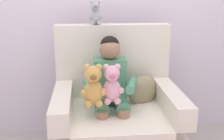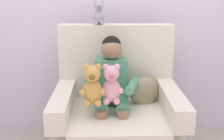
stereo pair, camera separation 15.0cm
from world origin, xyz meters
TOP-DOWN VIEW (x-y plane):
  - back_wall at (0.00, 0.67)m, footprint 6.00×0.10m
  - armchair at (0.00, 0.05)m, footprint 1.00×0.85m
  - seated_child at (-0.04, 0.06)m, footprint 0.45×0.39m
  - plush_pink at (-0.05, -0.10)m, footprint 0.18×0.15m
  - plush_honey at (-0.19, -0.13)m, footprint 0.19×0.15m
  - plush_grey_on_backrest at (-0.15, 0.35)m, footprint 0.12×0.10m
  - throw_pillow at (0.24, 0.16)m, footprint 0.28×0.18m

SIDE VIEW (x-z plane):
  - armchair at x=0.00m, z-range -0.21..0.91m
  - throw_pillow at x=0.24m, z-range 0.45..0.71m
  - seated_child at x=-0.04m, z-range 0.28..1.10m
  - plush_pink at x=-0.05m, z-range 0.58..0.88m
  - plush_honey at x=-0.19m, z-range 0.58..0.89m
  - plush_grey_on_backrest at x=-0.15m, z-range 1.12..1.32m
  - back_wall at x=0.00m, z-range 0.00..2.60m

